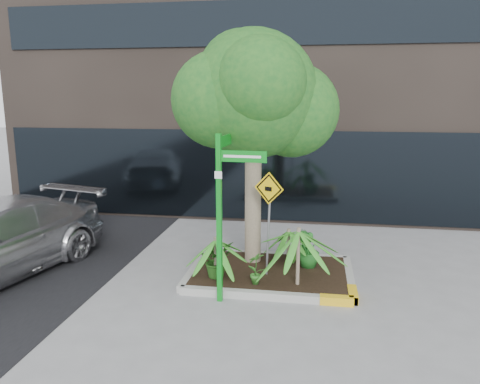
# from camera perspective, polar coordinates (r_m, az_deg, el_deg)

# --- Properties ---
(ground) EXTENTS (80.00, 80.00, 0.00)m
(ground) POSITION_cam_1_polar(r_m,az_deg,el_deg) (9.58, 2.32, -10.90)
(ground) COLOR gray
(ground) RESTS_ON ground
(planter) EXTENTS (3.35, 2.36, 0.15)m
(planter) POSITION_cam_1_polar(r_m,az_deg,el_deg) (9.77, 3.89, -9.81)
(planter) COLOR #9E9E99
(planter) RESTS_ON ground
(tree) EXTENTS (3.37, 2.99, 5.06)m
(tree) POSITION_cam_1_polar(r_m,az_deg,el_deg) (9.70, 1.67, 11.80)
(tree) COLOR gray
(tree) RESTS_ON ground
(palm_front) EXTENTS (1.27, 1.27, 1.41)m
(palm_front) POSITION_cam_1_polar(r_m,az_deg,el_deg) (8.80, 7.17, -4.76)
(palm_front) COLOR gray
(palm_front) RESTS_ON ground
(palm_left) EXTENTS (0.93, 0.93, 1.03)m
(palm_left) POSITION_cam_1_polar(r_m,az_deg,el_deg) (9.16, -3.01, -5.83)
(palm_left) COLOR gray
(palm_left) RESTS_ON ground
(palm_back) EXTENTS (0.82, 0.82, 0.91)m
(palm_back) POSITION_cam_1_polar(r_m,az_deg,el_deg) (10.09, 5.96, -4.75)
(palm_back) COLOR gray
(palm_back) RESTS_ON ground
(shrub_a) EXTENTS (0.85, 0.85, 0.70)m
(shrub_a) POSITION_cam_1_polar(r_m,az_deg,el_deg) (9.33, -2.91, -8.25)
(shrub_a) COLOR #215217
(shrub_a) RESTS_ON planter
(shrub_b) EXTENTS (0.48, 0.48, 0.79)m
(shrub_b) POSITION_cam_1_polar(r_m,az_deg,el_deg) (9.93, 8.37, -6.83)
(shrub_b) COLOR #1E641F
(shrub_b) RESTS_ON planter
(shrub_c) EXTENTS (0.48, 0.48, 0.64)m
(shrub_c) POSITION_cam_1_polar(r_m,az_deg,el_deg) (8.99, 1.94, -9.21)
(shrub_c) COLOR #2F7022
(shrub_c) RESTS_ON planter
(shrub_d) EXTENTS (0.55, 0.55, 0.73)m
(shrub_d) POSITION_cam_1_polar(r_m,az_deg,el_deg) (10.22, 7.83, -6.45)
(shrub_d) COLOR #1E6722
(shrub_d) RESTS_ON planter
(street_sign_post) EXTENTS (0.90, 0.91, 3.05)m
(street_sign_post) POSITION_cam_1_polar(r_m,az_deg,el_deg) (8.21, -2.06, -0.94)
(street_sign_post) COLOR #0C8A1D
(street_sign_post) RESTS_ON ground
(cattle_sign) EXTENTS (0.59, 0.27, 2.08)m
(cattle_sign) POSITION_cam_1_polar(r_m,az_deg,el_deg) (9.17, 3.52, -1.71)
(cattle_sign) COLOR slate
(cattle_sign) RESTS_ON ground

